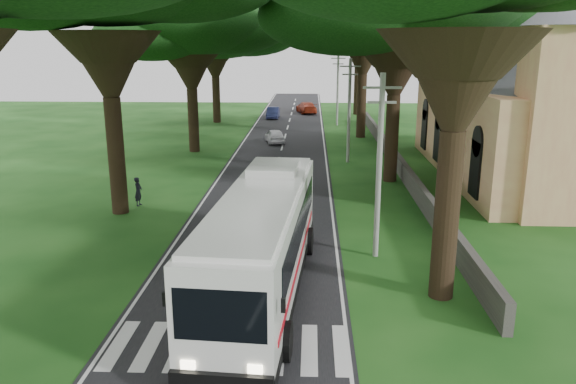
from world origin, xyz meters
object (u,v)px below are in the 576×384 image
(pedestrian, at_px, (138,191))
(distant_car_c, at_px, (306,107))
(distant_car_b, at_px, (273,113))
(coach_bus, at_px, (262,240))
(distant_car_a, at_px, (275,136))
(pole_near, at_px, (379,164))
(church, at_px, (535,107))
(pole_mid, at_px, (349,109))
(pole_far, at_px, (338,88))

(pedestrian, bearing_deg, distant_car_c, -6.24)
(distant_car_b, xyz_separation_m, pedestrian, (-5.25, -38.17, 0.14))
(coach_bus, distance_m, distant_car_a, 32.32)
(pole_near, bearing_deg, church, 51.50)
(pole_mid, xyz_separation_m, pole_far, (0.00, 20.00, 0.00))
(church, height_order, pedestrian, church)
(pole_mid, height_order, pedestrian, pole_mid)
(pole_far, relative_size, distant_car_b, 1.97)
(church, distance_m, distant_car_b, 36.32)
(pole_far, height_order, pedestrian, pole_far)
(church, distance_m, distant_car_a, 22.99)
(coach_bus, bearing_deg, distant_car_b, 97.62)
(distant_car_a, bearing_deg, distant_car_c, -109.00)
(pole_near, distance_m, distant_car_c, 51.04)
(church, distance_m, distant_car_c, 38.91)
(church, height_order, coach_bus, church)
(church, relative_size, distant_car_b, 5.90)
(church, distance_m, pole_near, 19.88)
(coach_bus, height_order, pedestrian, coach_bus)
(pedestrian, bearing_deg, coach_bus, -138.36)
(pole_mid, bearing_deg, distant_car_c, 96.60)
(pole_mid, height_order, distant_car_a, pole_mid)
(church, height_order, pole_near, church)
(coach_bus, xyz_separation_m, pedestrian, (-8.18, 11.36, -1.29))
(church, bearing_deg, pole_near, -128.50)
(distant_car_b, bearing_deg, pole_far, -35.66)
(pole_near, relative_size, distant_car_b, 1.97)
(distant_car_b, bearing_deg, distant_car_c, 52.67)
(church, relative_size, distant_car_a, 6.26)
(distant_car_a, xyz_separation_m, distant_car_b, (-1.33, 17.29, 0.02))
(distant_car_c, bearing_deg, pole_far, 95.89)
(coach_bus, xyz_separation_m, distant_car_c, (1.13, 54.77, -1.36))
(distant_car_c, bearing_deg, church, 101.94)
(distant_car_a, xyz_separation_m, pedestrian, (-6.58, -20.89, 0.16))
(coach_bus, bearing_deg, pole_near, 44.39)
(pole_mid, relative_size, pedestrian, 4.76)
(pole_near, distance_m, pole_mid, 20.00)
(pole_far, bearing_deg, distant_car_c, 108.26)
(church, distance_m, coach_bus, 26.06)
(pole_mid, bearing_deg, pole_far, 90.00)
(church, bearing_deg, distant_car_a, 145.68)
(distant_car_c, distance_m, pedestrian, 44.39)
(church, xyz_separation_m, distant_car_b, (-19.99, 30.03, -4.21))
(pole_mid, xyz_separation_m, pedestrian, (-12.88, -12.60, -3.34))
(pole_near, height_order, distant_car_b, pole_near)
(distant_car_b, relative_size, pedestrian, 2.42)
(church, bearing_deg, coach_bus, -131.17)
(distant_car_b, distance_m, pedestrian, 38.53)
(coach_bus, relative_size, distant_car_a, 3.55)
(pole_mid, xyz_separation_m, distant_car_b, (-7.63, 25.57, -3.48))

